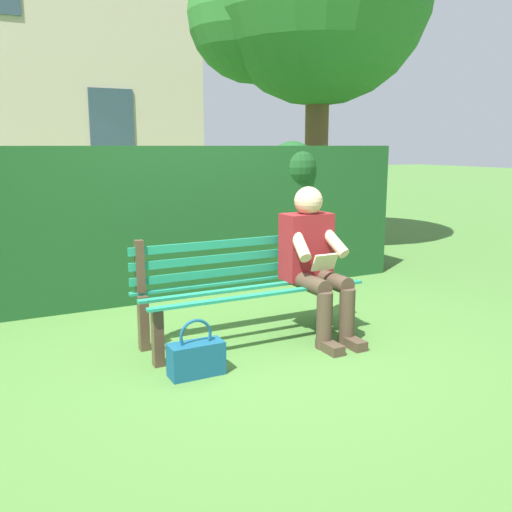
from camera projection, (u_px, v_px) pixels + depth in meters
The scene contains 5 objects.
ground at pixel (250, 340), 4.27m from camera, with size 60.00×60.00×0.00m, color #477533.
park_bench at pixel (245, 285), 4.25m from camera, with size 1.71×0.50×0.80m.
person_seated at pixel (314, 259), 4.29m from camera, with size 0.44×0.73×1.15m.
hedge_backdrop at pixel (138, 220), 5.37m from camera, with size 5.63×0.66×1.51m.
handbag at pixel (196, 357), 3.59m from camera, with size 0.36×0.16×0.38m.
Camera 1 is at (1.82, 3.63, 1.46)m, focal length 39.21 mm.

